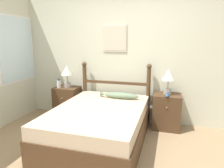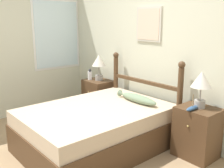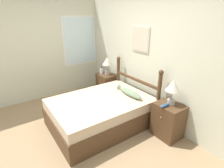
# 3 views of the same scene
# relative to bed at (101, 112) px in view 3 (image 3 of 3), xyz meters

# --- Properties ---
(ground_plane) EXTENTS (16.00, 16.00, 0.00)m
(ground_plane) POSITION_rel_bed_xyz_m (0.15, -0.66, -0.28)
(ground_plane) COLOR #9E7F5B
(wall_back) EXTENTS (6.40, 0.08, 2.55)m
(wall_back) POSITION_rel_bed_xyz_m (0.15, 1.07, 1.00)
(wall_back) COLOR beige
(wall_back) RESTS_ON ground_plane
(wall_left) EXTENTS (0.08, 6.40, 2.55)m
(wall_left) POSITION_rel_bed_xyz_m (-1.98, -0.63, 1.00)
(wall_left) COLOR beige
(wall_left) RESTS_ON ground_plane
(bed) EXTENTS (1.38, 1.92, 0.57)m
(bed) POSITION_rel_bed_xyz_m (0.00, 0.00, 0.00)
(bed) COLOR #4C331E
(bed) RESTS_ON ground_plane
(headboard) EXTENTS (1.40, 0.10, 1.17)m
(headboard) POSITION_rel_bed_xyz_m (0.00, 0.92, 0.36)
(headboard) COLOR #4C331E
(headboard) RESTS_ON ground_plane
(nightstand_left) EXTENTS (0.48, 0.43, 0.64)m
(nightstand_left) POSITION_rel_bed_xyz_m (-1.01, 0.81, 0.04)
(nightstand_left) COLOR #4C331E
(nightstand_left) RESTS_ON ground_plane
(nightstand_right) EXTENTS (0.48, 0.43, 0.64)m
(nightstand_right) POSITION_rel_bed_xyz_m (1.01, 0.81, 0.04)
(nightstand_right) COLOR #4C331E
(nightstand_right) RESTS_ON ground_plane
(table_lamp_left) EXTENTS (0.25, 0.25, 0.45)m
(table_lamp_left) POSITION_rel_bed_xyz_m (-0.99, 0.82, 0.68)
(table_lamp_left) COLOR gray
(table_lamp_left) RESTS_ON nightstand_left
(table_lamp_right) EXTENTS (0.25, 0.25, 0.45)m
(table_lamp_right) POSITION_rel_bed_xyz_m (1.00, 0.83, 0.68)
(table_lamp_right) COLOR gray
(table_lamp_right) RESTS_ON nightstand_right
(bottle) EXTENTS (0.08, 0.08, 0.19)m
(bottle) POSITION_rel_bed_xyz_m (-1.15, 0.73, 0.45)
(bottle) COLOR white
(bottle) RESTS_ON nightstand_left
(model_boat) EXTENTS (0.06, 0.23, 0.20)m
(model_boat) POSITION_rel_bed_xyz_m (1.00, 0.68, 0.39)
(model_boat) COLOR #335684
(model_boat) RESTS_ON nightstand_right
(fish_pillow) EXTENTS (0.71, 0.15, 0.11)m
(fish_pillow) POSITION_rel_bed_xyz_m (0.18, 0.59, 0.34)
(fish_pillow) COLOR gray
(fish_pillow) RESTS_ON bed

